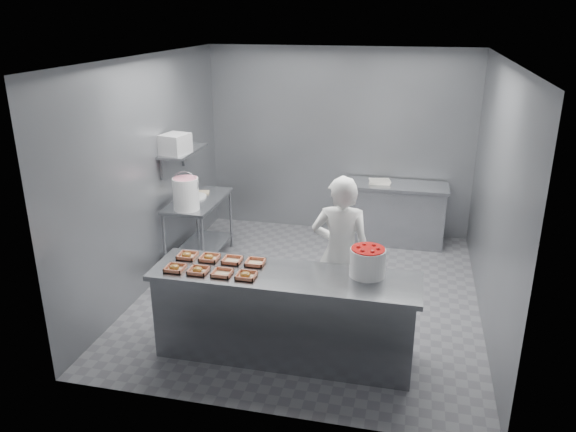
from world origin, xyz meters
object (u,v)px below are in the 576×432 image
Objects in this scene: worker at (340,253)px; tray_3 at (246,275)px; tray_0 at (175,268)px; tray_2 at (222,273)px; tray_7 at (255,262)px; tray_5 at (209,258)px; tray_1 at (198,270)px; prep_table at (199,221)px; tray_6 at (232,260)px; strawberry_tub at (368,261)px; tray_4 at (187,255)px; appliance at (175,144)px; back_counter at (394,213)px; service_counter at (284,315)px; glaze_bucket at (186,193)px.

tray_3 is at bearing 45.67° from worker.
tray_2 is (0.48, 0.00, -0.00)m from tray_0.
tray_5 is at bearing -180.00° from tray_7.
prep_table is at bearing 111.65° from tray_1.
tray_7 is at bearing 0.00° from tray_6.
strawberry_tub is at bearing 117.73° from worker.
tray_7 is at bearing 32.14° from tray_1.
tray_4 is 1.91m from appliance.
tray_5 is (0.00, 0.30, 0.00)m from tray_1.
strawberry_tub reaches higher than tray_7.
back_counter is at bearing 64.58° from tray_6.
strawberry_tub reaches higher than tray_5.
tray_3 is (-0.34, -0.15, 0.47)m from service_counter.
service_counter is at bearing -43.24° from glaze_bucket.
worker reaches higher than service_counter.
appliance is (-1.25, 1.88, 0.77)m from tray_2.
tray_2 is 1.38m from strawberry_tub.
prep_table is 2.44m from worker.
prep_table is 6.40× the size of tray_3.
prep_table is 6.40× the size of tray_1.
tray_1 is 0.39m from tray_6.
tray_3 is 2.14m from glaze_bucket.
tray_7 is at bearing 33.62° from worker.
tray_4 is 1.00× the size of tray_5.
back_counter is 4.44× the size of appliance.
tray_1 is at bearing 180.00° from tray_3.
tray_2 reaches higher than back_counter.
back_counter is 3.69m from tray_4.
tray_1 and tray_4 have the same top height.
tray_7 is at bearing 179.91° from strawberry_tub.
prep_table is at bearing 114.89° from tray_5.
glaze_bucket is (-2.08, 0.82, 0.26)m from worker.
worker is at bearing 36.10° from tray_7.
tray_3 is 1.15m from strawberry_tub.
appliance is (-0.76, 1.88, 0.77)m from tray_0.
tray_4 is 1.00× the size of tray_7.
tray_2 is at bearing 180.00° from tray_3.
tray_0 and tray_3 have the same top height.
tray_2 is 0.39m from tray_5.
tray_2 is 0.57m from tray_4.
tray_2 is 0.11× the size of worker.
tray_7 is 0.11× the size of worker.
tray_3 is at bearing -90.57° from tray_7.
glaze_bucket is at bearing 120.59° from tray_5.
tray_7 is at bearing -46.78° from glaze_bucket.
service_counter is 13.88× the size of tray_6.
service_counter is 1.73× the size of back_counter.
glaze_bucket is (-1.64, 1.54, 0.66)m from service_counter.
tray_4 is 0.11× the size of worker.
strawberry_tub is (1.59, -0.00, 0.13)m from tray_5.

